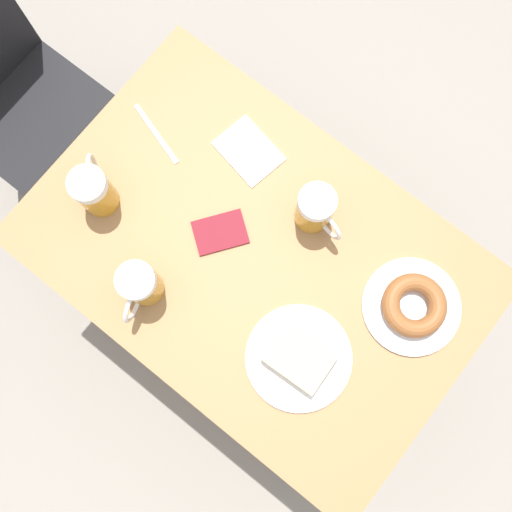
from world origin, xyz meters
TOP-DOWN VIEW (x-y plane):
  - ground_plane at (0.00, 0.00)m, footprint 8.00×8.00m
  - table at (0.00, 0.00)m, footprint 0.72×1.09m
  - chair at (-0.04, 0.88)m, footprint 0.40×0.40m
  - plate_with_cake at (-0.13, -0.23)m, footprint 0.25×0.25m
  - plate_with_donut at (0.13, -0.36)m, footprint 0.23×0.23m
  - beer_mug_left at (-0.12, 0.39)m, footprint 0.11×0.11m
  - beer_mug_center at (0.16, -0.05)m, footprint 0.09×0.14m
  - beer_mug_right at (-0.22, 0.16)m, footprint 0.13×0.09m
  - napkin_folded at (0.20, 0.18)m, footprint 0.14×0.18m
  - fork at (0.09, 0.39)m, footprint 0.07×0.18m
  - passport_near_edge at (-0.01, 0.11)m, footprint 0.15×0.15m

SIDE VIEW (x-z plane):
  - ground_plane at x=0.00m, z-range 0.00..0.00m
  - chair at x=-0.04m, z-range 0.10..0.96m
  - table at x=0.00m, z-range 0.29..1.01m
  - fork at x=0.09m, z-range 0.71..0.72m
  - napkin_folded at x=0.20m, z-range 0.71..0.72m
  - passport_near_edge at x=-0.01m, z-range 0.71..0.72m
  - plate_with_cake at x=-0.13m, z-range 0.70..0.76m
  - plate_with_donut at x=0.13m, z-range 0.71..0.76m
  - beer_mug_left at x=-0.12m, z-range 0.71..0.86m
  - beer_mug_center at x=0.16m, z-range 0.71..0.86m
  - beer_mug_right at x=-0.22m, z-range 0.71..0.86m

